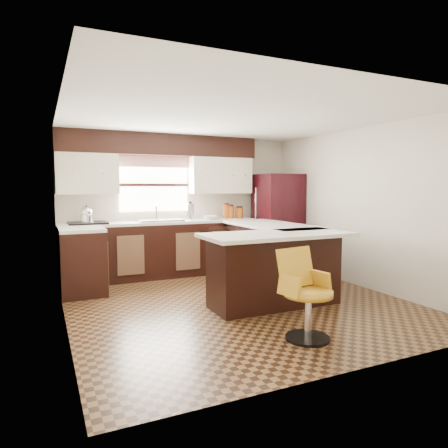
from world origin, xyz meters
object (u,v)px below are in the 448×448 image
peninsula_long (270,256)px  peninsula_return (275,271)px  refrigerator (278,221)px  bar_chair (308,295)px

peninsula_long → peninsula_return: bearing=-118.3°
peninsula_return → refrigerator: (1.33, 2.03, 0.43)m
refrigerator → bar_chair: bearing=-117.5°
refrigerator → bar_chair: (-1.64, -3.16, -0.42)m
peninsula_return → bar_chair: size_ratio=1.83×
peninsula_return → refrigerator: 2.46m
peninsula_return → bar_chair: bar_chair is taller
peninsula_return → refrigerator: bearing=56.8°
refrigerator → peninsula_return: bearing=-123.2°
peninsula_long → peninsula_return: (-0.53, -0.97, 0.00)m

